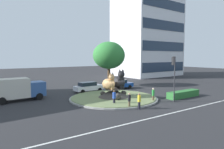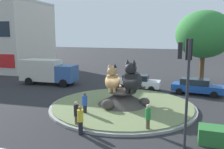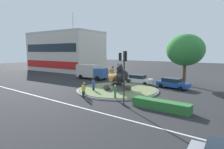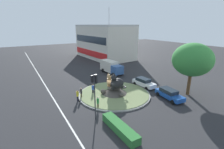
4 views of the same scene
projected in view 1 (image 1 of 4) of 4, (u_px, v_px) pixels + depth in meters
name	position (u px, v px, depth m)	size (l,w,h in m)	color
ground_plane	(113.00, 99.00, 27.51)	(160.00, 160.00, 0.00)	#28282B
lane_centreline	(166.00, 114.00, 20.14)	(112.00, 0.20, 0.01)	silver
roundabout_island	(113.00, 96.00, 27.46)	(11.70, 11.70, 1.38)	gray
cat_statue_calico	(109.00, 83.00, 26.74)	(1.70, 2.42, 2.24)	tan
cat_statue_black	(119.00, 81.00, 27.65)	(1.73, 2.67, 2.63)	black
traffic_light_mast	(174.00, 69.00, 25.20)	(0.71, 0.61, 5.67)	#2D2D33
office_tower	(148.00, 28.00, 59.70)	(18.44, 13.54, 27.71)	silver
clipped_hedge_strip	(183.00, 94.00, 28.49)	(5.67, 1.20, 0.90)	#2D7033
broadleaf_tree_behind_island	(109.00, 55.00, 39.00)	(6.11, 6.11, 8.46)	brown
pedestrian_black_shirt	(129.00, 100.00, 22.34)	(0.31, 0.31, 1.75)	brown
pedestrian_blue_shirt	(114.00, 97.00, 23.89)	(0.39, 0.39, 1.76)	black
pedestrian_yellow_shirt	(139.00, 101.00, 22.05)	(0.36, 0.36, 1.75)	black
pedestrian_green_shirt	(153.00, 95.00, 25.41)	(0.31, 0.31, 1.79)	brown
hatchback_near_shophouse	(88.00, 87.00, 32.66)	(4.75, 2.08, 1.60)	silver
parked_car_right	(119.00, 84.00, 35.94)	(4.97, 2.40, 1.56)	#19479E
delivery_box_truck	(16.00, 89.00, 25.98)	(6.78, 2.83, 2.91)	#335693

